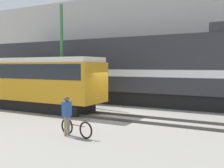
# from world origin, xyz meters

# --- Properties ---
(ground_plane) EXTENTS (120.00, 120.00, 0.00)m
(ground_plane) POSITION_xyz_m (0.00, 0.00, 0.00)
(ground_plane) COLOR gray
(track_near) EXTENTS (60.00, 1.50, 0.14)m
(track_near) POSITION_xyz_m (0.00, -0.87, 0.07)
(track_near) COLOR #47423D
(track_near) RESTS_ON ground
(track_far) EXTENTS (60.00, 1.51, 0.14)m
(track_far) POSITION_xyz_m (0.00, 4.90, 0.07)
(track_far) COLOR #47423D
(track_far) RESTS_ON ground
(building_backdrop) EXTENTS (49.11, 6.00, 9.41)m
(building_backdrop) POSITION_xyz_m (0.00, 11.54, 4.71)
(building_backdrop) COLOR #B7B2A8
(building_backdrop) RESTS_ON ground
(freight_locomotive) EXTENTS (21.79, 3.04, 5.51)m
(freight_locomotive) POSITION_xyz_m (-3.29, 4.90, 2.57)
(freight_locomotive) COLOR black
(freight_locomotive) RESTS_ON ground
(streetcar) EXTENTS (12.35, 2.54, 3.39)m
(streetcar) POSITION_xyz_m (-6.98, -0.87, 1.94)
(streetcar) COLOR black
(streetcar) RESTS_ON ground
(bicycle) EXTENTS (1.77, 0.50, 0.75)m
(bicycle) POSITION_xyz_m (0.96, -5.28, 0.35)
(bicycle) COLOR black
(bicycle) RESTS_ON ground
(person) EXTENTS (0.28, 0.39, 1.64)m
(person) POSITION_xyz_m (0.56, -5.36, 0.99)
(person) COLOR #8C7A5B
(person) RESTS_ON ground
(utility_pole_left) EXTENTS (0.24, 0.24, 7.40)m
(utility_pole_left) POSITION_xyz_m (-5.73, 2.02, 3.70)
(utility_pole_left) COLOR #2D7238
(utility_pole_left) RESTS_ON ground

